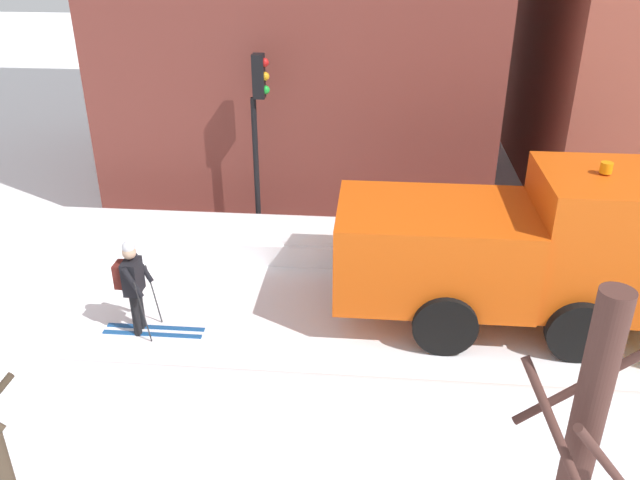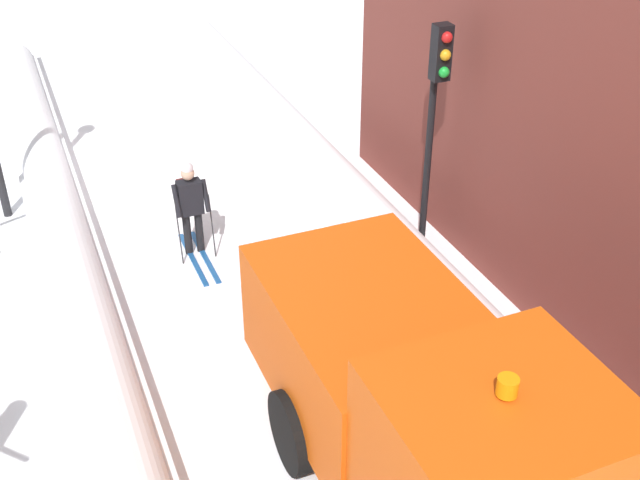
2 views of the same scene
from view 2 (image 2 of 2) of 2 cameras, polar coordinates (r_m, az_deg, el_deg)
snowbank_left at (r=11.11m, az=15.89°, el=-11.81°), size 1.10×36.00×0.93m
plow_truck at (r=9.22m, az=7.24°, el=-12.10°), size 3.20×5.98×3.12m
skier at (r=14.16m, az=-9.28°, el=2.60°), size 0.62×1.80×1.81m
traffic_light_pole at (r=13.25m, az=8.33°, el=9.96°), size 0.28×0.42×4.20m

